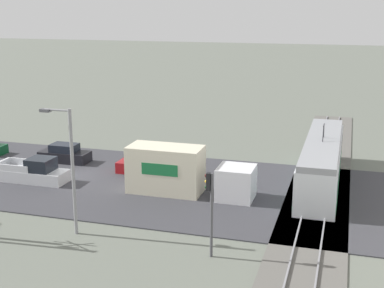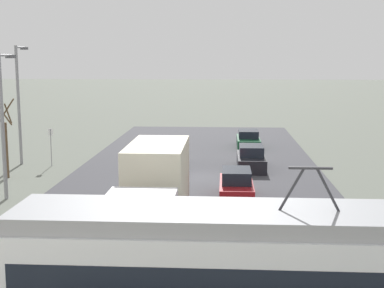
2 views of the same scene
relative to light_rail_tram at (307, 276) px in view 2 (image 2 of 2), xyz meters
The scene contains 12 objects.
ground_plane 19.57m from the light_rail_tram, 78.53° to the right, with size 320.00×320.00×0.00m, color #60665B.
road_surface 19.56m from the light_rail_tram, 78.53° to the right, with size 16.08×48.72×0.08m.
light_rail_tram is the anchor object (origin of this frame).
box_truck 10.81m from the light_rail_tram, 61.06° to the right, with size 2.59×9.15×3.40m.
pickup_truck 22.08m from the light_rail_tram, 74.61° to the right, with size 1.98×5.52×1.89m.
sedan_car_0 14.05m from the light_rail_tram, 83.77° to the right, with size 1.72×4.21×1.56m.
sedan_car_1 21.74m from the light_rail_tram, 89.00° to the right, with size 1.81×4.38×1.57m.
sedan_car_2 30.35m from the light_rail_tram, 89.62° to the right, with size 1.84×4.33×1.44m.
street_tree 24.15m from the light_rail_tram, 49.71° to the right, with size 1.16×0.97×4.92m.
street_lamp_near_crossing 28.31m from the light_rail_tram, 54.46° to the right, with size 0.36×1.95×8.21m.
street_lamp_mid_block 19.50m from the light_rail_tram, 45.09° to the right, with size 0.36×1.95×7.61m.
no_parking_sign 26.28m from the light_rail_tram, 57.70° to the right, with size 0.32×0.08×2.58m.
Camera 2 is at (-1.71, 32.38, 7.32)m, focal length 50.00 mm.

